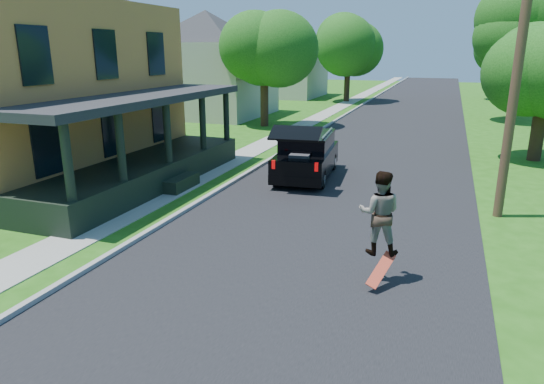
% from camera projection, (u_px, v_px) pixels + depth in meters
% --- Properties ---
extents(ground, '(140.00, 140.00, 0.00)m').
position_uv_depth(ground, '(269.00, 297.00, 9.29)').
color(ground, '#225511').
rests_on(ground, ground).
extents(street, '(8.00, 120.00, 0.02)m').
position_uv_depth(street, '(391.00, 134.00, 27.34)').
color(street, black).
rests_on(street, ground).
extents(curb, '(0.15, 120.00, 0.12)m').
position_uv_depth(curb, '(321.00, 130.00, 28.66)').
color(curb, gray).
rests_on(curb, ground).
extents(sidewalk, '(1.30, 120.00, 0.03)m').
position_uv_depth(sidewalk, '(296.00, 129.00, 29.16)').
color(sidewalk, gray).
rests_on(sidewalk, ground).
extents(front_walk, '(6.50, 1.20, 0.03)m').
position_uv_depth(front_walk, '(83.00, 179.00, 17.80)').
color(front_walk, gray).
rests_on(front_walk, ground).
extents(neighbor_house_mid, '(12.78, 12.78, 8.30)m').
position_uv_depth(neighbor_house_mid, '(207.00, 55.00, 34.16)').
color(neighbor_house_mid, '#ACA599').
rests_on(neighbor_house_mid, ground).
extents(neighbor_house_far, '(12.78, 12.78, 8.30)m').
position_uv_depth(neighbor_house_far, '(280.00, 54.00, 48.60)').
color(neighbor_house_far, '#ACA599').
rests_on(neighbor_house_far, ground).
extents(black_suv, '(2.18, 4.79, 2.17)m').
position_uv_depth(black_suv, '(307.00, 155.00, 17.77)').
color(black_suv, black).
rests_on(black_suv, ground).
extents(skateboarder, '(0.90, 0.74, 1.73)m').
position_uv_depth(skateboarder, '(380.00, 213.00, 9.65)').
color(skateboarder, black).
rests_on(skateboarder, ground).
extents(skateboard, '(0.50, 0.69, 0.58)m').
position_uv_depth(skateboard, '(381.00, 271.00, 9.53)').
color(skateboard, '#AA240E').
rests_on(skateboard, ground).
extents(tree_left_mid, '(5.36, 5.52, 7.41)m').
position_uv_depth(tree_left_mid, '(264.00, 42.00, 28.82)').
color(tree_left_mid, black).
rests_on(tree_left_mid, ground).
extents(tree_left_far, '(6.29, 6.34, 8.30)m').
position_uv_depth(tree_left_far, '(349.00, 42.00, 43.13)').
color(tree_left_far, black).
rests_on(tree_left_far, ground).
extents(tree_right_mid, '(7.64, 7.30, 9.46)m').
position_uv_depth(tree_right_mid, '(523.00, 21.00, 31.29)').
color(tree_right_mid, black).
rests_on(tree_right_mid, ground).
extents(tree_right_far, '(5.35, 5.48, 7.65)m').
position_uv_depth(tree_right_far, '(510.00, 43.00, 43.91)').
color(tree_right_far, black).
rests_on(tree_right_far, ground).
extents(utility_pole_near, '(1.57, 0.27, 8.67)m').
position_uv_depth(utility_pole_near, '(520.00, 53.00, 12.54)').
color(utility_pole_near, '#483521').
rests_on(utility_pole_near, ground).
extents(utility_pole_far, '(1.52, 0.48, 8.72)m').
position_uv_depth(utility_pole_far, '(517.00, 51.00, 33.68)').
color(utility_pole_far, '#483521').
rests_on(utility_pole_far, ground).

